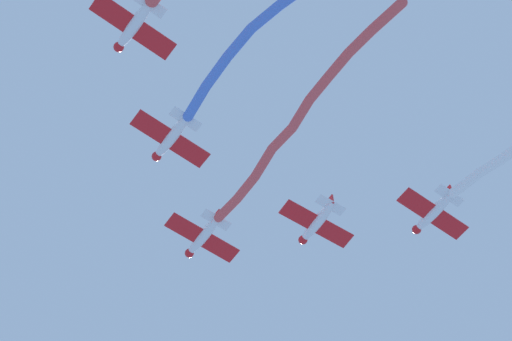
# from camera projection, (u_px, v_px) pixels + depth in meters

# --- Properties ---
(airplane_lead) EXTENTS (4.87, 6.51, 1.62)m
(airplane_lead) POSITION_uv_depth(u_px,v_px,m) (203.00, 237.00, 69.04)
(airplane_lead) COLOR white
(smoke_trail_lead) EXTENTS (23.25, 2.86, 2.55)m
(smoke_trail_lead) POSITION_uv_depth(u_px,v_px,m) (300.00, 117.00, 62.60)
(smoke_trail_lead) COLOR #DB4C4C
(airplane_left_wing) EXTENTS (4.84, 6.48, 1.62)m
(airplane_left_wing) POSITION_uv_depth(u_px,v_px,m) (171.00, 138.00, 64.48)
(airplane_left_wing) COLOR white
(smoke_trail_left_wing) EXTENTS (19.35, 3.50, 4.43)m
(smoke_trail_left_wing) POSITION_uv_depth(u_px,v_px,m) (272.00, 20.00, 61.47)
(smoke_trail_left_wing) COLOR #4C75DB
(airplane_right_wing) EXTENTS (4.92, 6.55, 1.62)m
(airplane_right_wing) POSITION_uv_depth(u_px,v_px,m) (317.00, 223.00, 68.72)
(airplane_right_wing) COLOR white
(airplane_slot) EXTENTS (4.84, 6.48, 1.62)m
(airplane_slot) POSITION_uv_depth(u_px,v_px,m) (134.00, 26.00, 59.66)
(airplane_slot) COLOR white
(airplane_trail) EXTENTS (4.86, 6.50, 1.62)m
(airplane_trail) POSITION_uv_depth(u_px,v_px,m) (433.00, 213.00, 67.87)
(airplane_trail) COLOR white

